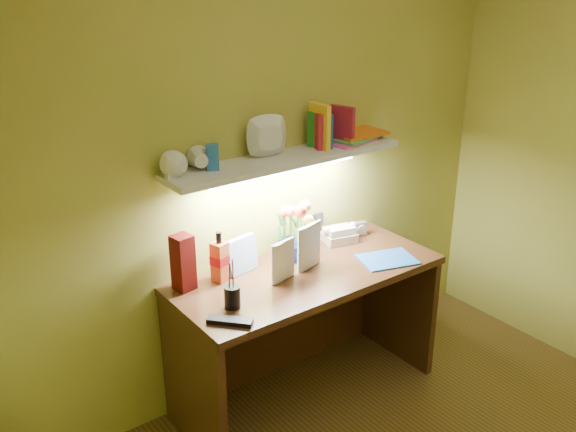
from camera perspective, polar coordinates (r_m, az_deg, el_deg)
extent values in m
cube|color=#35210E|center=(3.44, 1.67, -10.51)|extent=(1.40, 0.60, 0.75)
cube|color=silver|center=(3.67, 6.36, -1.12)|extent=(0.09, 0.06, 0.08)
cube|color=#500A08|center=(3.07, -9.31, -4.10)|extent=(0.10, 0.10, 0.28)
cylinder|color=black|center=(2.91, -5.00, -6.54)|extent=(0.08, 0.08, 0.18)
cube|color=black|center=(2.83, -5.19, -9.28)|extent=(0.18, 0.18, 0.02)
cube|color=blue|center=(3.41, 8.81, -3.83)|extent=(0.33, 0.28, 0.01)
imported|color=white|center=(3.07, -1.43, -4.49)|extent=(0.16, 0.05, 0.21)
imported|color=silver|center=(3.18, 0.94, -3.21)|extent=(0.17, 0.05, 0.24)
cube|color=silver|center=(3.18, -0.10, 5.10)|extent=(1.30, 0.25, 0.03)
imported|color=silver|center=(2.86, -9.25, 4.17)|extent=(0.15, 0.15, 0.09)
imported|color=silver|center=(2.93, -7.70, 4.73)|extent=(0.13, 0.13, 0.10)
imported|color=silver|center=(3.12, -1.53, 5.53)|extent=(0.24, 0.24, 0.05)
cube|color=silver|center=(2.88, -10.41, 4.34)|extent=(0.05, 0.04, 0.11)
cube|color=blue|center=(2.97, -6.73, 5.22)|extent=(0.07, 0.06, 0.12)
cube|color=#A21D32|center=(3.30, 2.58, 7.62)|extent=(0.07, 0.13, 0.18)
cube|color=yellow|center=(3.28, 2.83, 7.96)|extent=(0.03, 0.14, 0.23)
cube|color=#1B4F95|center=(3.32, 3.35, 7.67)|extent=(0.06, 0.13, 0.18)
cube|color=#1E7D21|center=(3.30, 2.71, 7.61)|extent=(0.06, 0.12, 0.18)
cube|color=#A21D32|center=(3.37, 4.81, 8.05)|extent=(0.07, 0.14, 0.20)
cube|color=#FE5CB7|center=(3.44, 5.32, 6.69)|extent=(0.30, 0.25, 0.01)
cube|color=#4FB855|center=(3.48, 5.83, 7.10)|extent=(0.35, 0.29, 0.01)
cube|color=orange|center=(3.49, 6.25, 7.35)|extent=(0.29, 0.21, 0.01)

